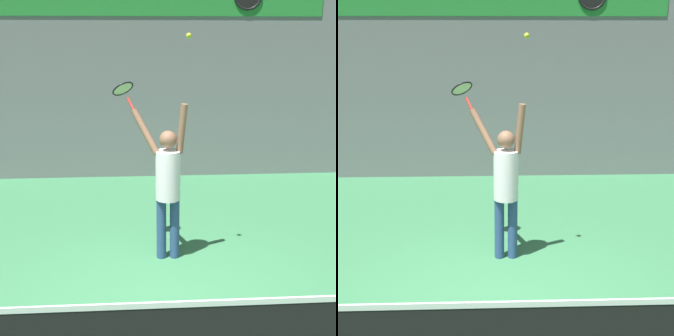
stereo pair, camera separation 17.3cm
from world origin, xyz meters
TOP-DOWN VIEW (x-y plane):
  - ground_plane at (0.00, 0.00)m, footprint 18.00×18.00m
  - back_wall at (0.00, 5.52)m, footprint 18.00×0.10m
  - tennis_player at (0.10, 1.62)m, footprint 0.76×0.46m
  - tennis_racket at (-0.46, 2.01)m, footprint 0.39×0.39m
  - tennis_ball at (0.35, 1.53)m, footprint 0.07×0.07m

SIDE VIEW (x-z plane):
  - ground_plane at x=0.00m, z-range 0.00..0.00m
  - tennis_player at x=0.10m, z-range 0.03..2.16m
  - tennis_racket at x=-0.46m, z-range 2.06..2.43m
  - back_wall at x=0.00m, z-range 0.00..5.00m
  - tennis_ball at x=0.35m, z-range 2.90..2.97m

